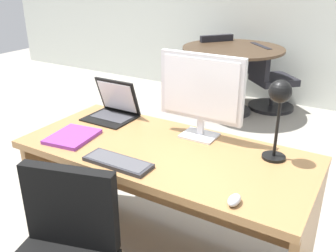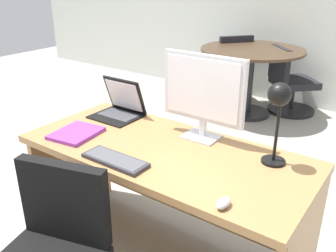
{
  "view_description": "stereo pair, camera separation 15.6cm",
  "coord_description": "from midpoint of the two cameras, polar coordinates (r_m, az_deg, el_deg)",
  "views": [
    {
      "loc": [
        0.93,
        -1.53,
        1.61
      ],
      "look_at": [
        0.0,
        0.04,
        0.84
      ],
      "focal_mm": 39.38,
      "sensor_mm": 36.0,
      "label": 1
    },
    {
      "loc": [
        1.06,
        -1.44,
        1.61
      ],
      "look_at": [
        0.0,
        0.04,
        0.84
      ],
      "focal_mm": 39.38,
      "sensor_mm": 36.0,
      "label": 2
    }
  ],
  "objects": [
    {
      "name": "meeting_chair_far",
      "position": [
        4.71,
        19.19,
        5.72
      ],
      "size": [
        0.66,
        0.66,
        0.8
      ],
      "color": "black",
      "rests_on": "ground"
    },
    {
      "name": "desk",
      "position": [
        2.13,
        2.25,
        -8.01
      ],
      "size": [
        1.59,
        0.72,
        0.72
      ],
      "color": "#9E7042",
      "rests_on": "ground"
    },
    {
      "name": "book",
      "position": [
        2.2,
        -12.06,
        -1.14
      ],
      "size": [
        0.26,
        0.3,
        0.02
      ],
      "color": "purple",
      "rests_on": "desk"
    },
    {
      "name": "meeting_chair_near",
      "position": [
        4.98,
        10.32,
        7.8
      ],
      "size": [
        0.65,
        0.65,
        0.87
      ],
      "color": "black",
      "rests_on": "ground"
    },
    {
      "name": "ground",
      "position": [
        3.53,
        15.33,
        -5.08
      ],
      "size": [
        12.0,
        12.0,
        0.0
      ],
      "primitive_type": "plane",
      "color": "gray"
    },
    {
      "name": "monitor",
      "position": [
        2.04,
        7.66,
        5.34
      ],
      "size": [
        0.49,
        0.16,
        0.48
      ],
      "color": "silver",
      "rests_on": "desk"
    },
    {
      "name": "laptop",
      "position": [
        2.44,
        -5.49,
        3.35
      ],
      "size": [
        0.3,
        0.27,
        0.25
      ],
      "color": "black",
      "rests_on": "desk"
    },
    {
      "name": "mouse",
      "position": [
        1.55,
        11.49,
        -11.67
      ],
      "size": [
        0.05,
        0.09,
        0.04
      ],
      "color": "#B7BABF",
      "rests_on": "desk"
    },
    {
      "name": "desk_lamp",
      "position": [
        1.81,
        19.11,
        2.93
      ],
      "size": [
        0.12,
        0.14,
        0.42
      ],
      "color": "black",
      "rests_on": "desk"
    },
    {
      "name": "meeting_table",
      "position": [
        4.42,
        13.72,
        9.08
      ],
      "size": [
        1.17,
        1.17,
        0.79
      ],
      "color": "black",
      "rests_on": "ground"
    },
    {
      "name": "keyboard",
      "position": [
        1.86,
        -5.82,
        -5.31
      ],
      "size": [
        0.36,
        0.13,
        0.02
      ],
      "color": "#2D2D33",
      "rests_on": "desk"
    }
  ]
}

